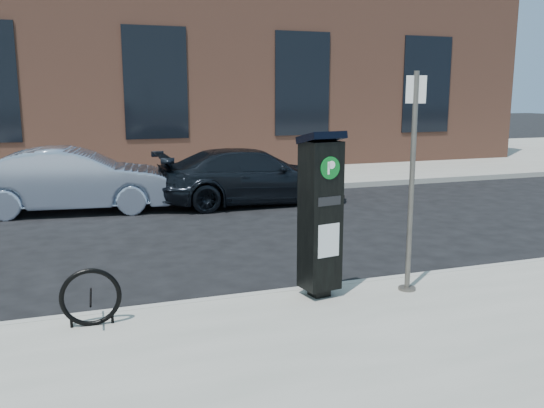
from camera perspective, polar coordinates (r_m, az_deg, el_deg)
name	(u,v)px	position (r m, az deg, el deg)	size (l,w,h in m)	color
ground	(296,299)	(7.70, 2.41, -9.38)	(120.00, 120.00, 0.00)	black
sidewalk_far	(151,168)	(21.03, -11.93, 3.54)	(60.00, 12.00, 0.15)	gray
curb_near	(297,294)	(7.65, 2.47, -8.90)	(60.00, 0.12, 0.16)	#9E9B93
curb_far	(182,195)	(15.18, -8.90, 0.91)	(60.00, 0.12, 0.16)	#9E9B93
building	(136,56)	(23.89, -13.32, 14.12)	(28.00, 10.05, 8.25)	brown
parking_kiosk	(320,213)	(7.11, 4.81, -0.90)	(0.54, 0.50, 2.08)	black
sign_pole	(412,185)	(7.45, 13.67, 1.86)	(0.24, 0.22, 2.79)	#4C4843
bike_rack	(91,298)	(6.67, -17.52, -8.83)	(0.66, 0.08, 0.66)	black
car_silver	(74,180)	(13.85, -19.05, 2.26)	(1.55, 4.46, 1.47)	#94A1BC
car_dark	(252,176)	(14.10, -1.97, 2.76)	(1.90, 4.68, 1.36)	black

